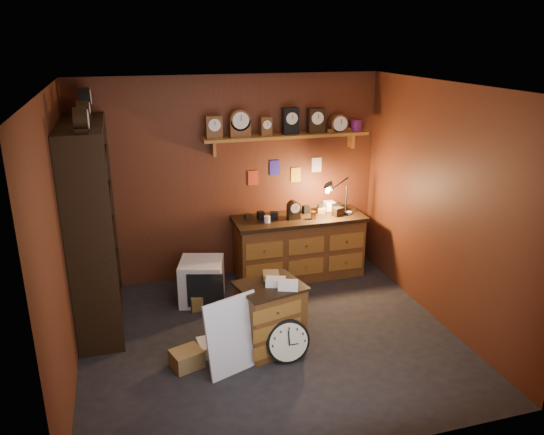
{
  "coord_description": "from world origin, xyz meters",
  "views": [
    {
      "loc": [
        -1.4,
        -4.87,
        3.16
      ],
      "look_at": [
        0.12,
        0.35,
        1.28
      ],
      "focal_mm": 35.0,
      "sensor_mm": 36.0,
      "label": 1
    }
  ],
  "objects": [
    {
      "name": "floor",
      "position": [
        0.0,
        0.0,
        0.0
      ],
      "size": [
        4.0,
        4.0,
        0.0
      ],
      "primitive_type": "plane",
      "color": "black",
      "rests_on": "ground"
    },
    {
      "name": "workbench",
      "position": [
        0.83,
        1.47,
        0.47
      ],
      "size": [
        1.77,
        0.66,
        1.36
      ],
      "color": "brown",
      "rests_on": "ground"
    },
    {
      "name": "low_cabinet",
      "position": [
        -0.04,
        -0.16,
        0.4
      ],
      "size": [
        0.75,
        0.68,
        0.83
      ],
      "rotation": [
        0.0,
        0.0,
        0.23
      ],
      "color": "brown",
      "rests_on": "ground"
    },
    {
      "name": "floor_box_a",
      "position": [
        -0.94,
        -0.26,
        0.09
      ],
      "size": [
        0.36,
        0.33,
        0.18
      ],
      "primitive_type": "cube",
      "rotation": [
        0.0,
        0.0,
        0.32
      ],
      "color": "olive",
      "rests_on": "ground"
    },
    {
      "name": "mini_fridge",
      "position": [
        -0.57,
        1.08,
        0.27
      ],
      "size": [
        0.64,
        0.66,
        0.54
      ],
      "rotation": [
        0.0,
        0.0,
        -0.28
      ],
      "color": "silver",
      "rests_on": "ground"
    },
    {
      "name": "floor_box_c",
      "position": [
        -0.63,
        0.92,
        0.09
      ],
      "size": [
        0.27,
        0.23,
        0.18
      ],
      "primitive_type": "cube",
      "rotation": [
        0.0,
        0.0,
        0.13
      ],
      "color": "olive",
      "rests_on": "ground"
    },
    {
      "name": "floor_box_b",
      "position": [
        -0.69,
        -0.08,
        0.07
      ],
      "size": [
        0.24,
        0.29,
        0.13
      ],
      "primitive_type": "cube",
      "rotation": [
        0.0,
        0.0,
        0.07
      ],
      "color": "white",
      "rests_on": "ground"
    },
    {
      "name": "white_panel",
      "position": [
        -0.5,
        -0.43,
        0.0
      ],
      "size": [
        0.61,
        0.36,
        0.78
      ],
      "primitive_type": "cube",
      "rotation": [
        -0.17,
        0.0,
        0.36
      ],
      "color": "silver",
      "rests_on": "ground"
    },
    {
      "name": "big_round_clock",
      "position": [
        0.06,
        -0.44,
        0.22
      ],
      "size": [
        0.46,
        0.16,
        0.46
      ],
      "color": "black",
      "rests_on": "ground"
    },
    {
      "name": "room_shell",
      "position": [
        0.04,
        0.11,
        1.72
      ],
      "size": [
        4.02,
        3.62,
        2.71
      ],
      "color": "#552714",
      "rests_on": "ground"
    },
    {
      "name": "shelving_unit",
      "position": [
        -1.79,
        0.98,
        1.25
      ],
      "size": [
        0.47,
        1.6,
        2.58
      ],
      "color": "black",
      "rests_on": "ground"
    }
  ]
}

